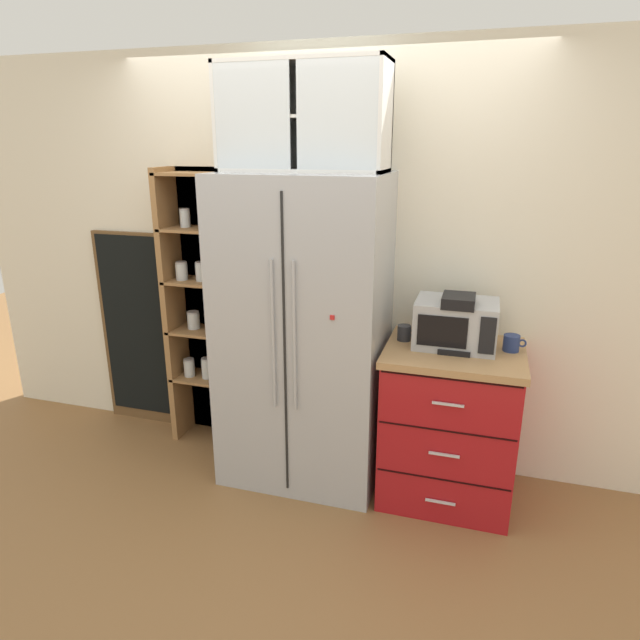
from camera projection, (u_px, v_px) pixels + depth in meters
The scene contains 12 objects.
ground_plane at pixel (304, 471), 3.51m from camera, with size 10.82×10.82×0.00m, color olive.
wall_back_cream at pixel (322, 262), 3.48m from camera, with size 5.11×0.10×2.55m, color silver.
refrigerator at pixel (304, 333), 3.25m from camera, with size 0.94×0.67×1.85m.
pantry_shelf_column at pixel (208, 307), 3.69m from camera, with size 0.54×0.28×1.86m.
counter_cabinet at pixel (449, 423), 3.16m from camera, with size 0.75×0.65×0.92m.
microwave at pixel (456, 324), 3.03m from camera, with size 0.44×0.33×0.26m.
coffee_maker at pixel (457, 322), 2.98m from camera, with size 0.17×0.20×0.31m.
mug_charcoal at pixel (405, 333), 3.14m from camera, with size 0.11×0.08×0.09m.
mug_navy at pixel (512, 343), 2.98m from camera, with size 0.12×0.09×0.09m.
bottle_cobalt at pixel (456, 328), 2.97m from camera, with size 0.07×0.07×0.28m.
upper_cabinet at pixel (305, 118), 2.92m from camera, with size 0.91×0.32×0.56m.
chalkboard_menu at pixel (139, 330), 3.96m from camera, with size 0.60×0.04×1.42m.
Camera 1 is at (0.98, -2.88, 2.00)m, focal length 30.84 mm.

